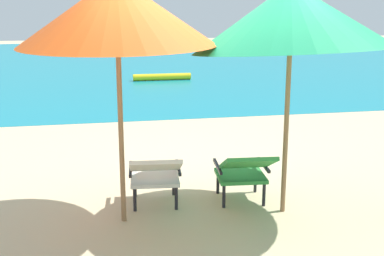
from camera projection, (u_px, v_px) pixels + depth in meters
The scene contains 7 objects.
ground_plane at pixel (154, 119), 9.68m from camera, with size 40.00×40.00×0.00m, color #CCB78E.
ocean_band at pixel (124, 63), 18.13m from camera, with size 40.00×18.00×0.01m, color teal.
swim_buoy at pixel (162, 77), 14.25m from camera, with size 0.18×0.18×1.60m, color yellow.
lounge_chair_left at pixel (155, 173), 5.44m from camera, with size 0.61×0.92×0.68m.
lounge_chair_right at pixel (244, 170), 5.54m from camera, with size 0.61×0.92×0.68m.
beach_umbrella_left at pixel (117, 11), 4.74m from camera, with size 2.64×2.64×2.41m.
beach_umbrella_right at pixel (291, 17), 4.99m from camera, with size 2.63×2.65×2.42m.
Camera 1 is at (-1.09, -5.39, 2.19)m, focal length 48.25 mm.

